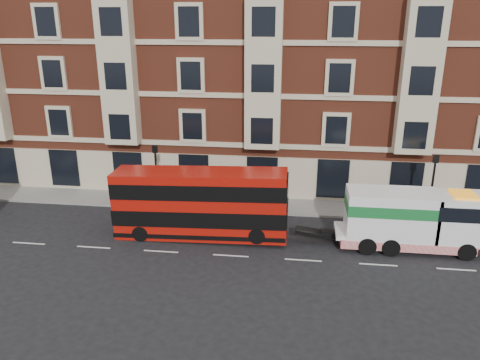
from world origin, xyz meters
TOP-DOWN VIEW (x-y plane):
  - ground at (0.00, 0.00)m, footprint 120.00×120.00m
  - sidewalk at (0.00, 7.50)m, footprint 90.00×3.00m
  - victorian_terrace at (0.50, 15.00)m, footprint 45.00×12.00m
  - lamp_post_west at (-6.00, 6.20)m, footprint 0.35×0.15m
  - lamp_post_east at (12.00, 6.20)m, footprint 0.35×0.15m
  - double_decker_bus at (-2.11, 2.20)m, footprint 10.23×2.35m
  - tow_truck at (9.94, 2.20)m, footprint 8.18×2.42m
  - pedestrian at (-5.67, 6.15)m, footprint 0.78×0.63m

SIDE VIEW (x-z plane):
  - ground at x=0.00m, z-range 0.00..0.00m
  - sidewalk at x=0.00m, z-range 0.00..0.15m
  - pedestrian at x=-5.67m, z-range 0.15..2.03m
  - tow_truck at x=9.94m, z-range 0.10..3.51m
  - double_decker_bus at x=-2.11m, z-range 0.12..4.26m
  - lamp_post_west at x=-6.00m, z-range 0.50..4.85m
  - lamp_post_east at x=12.00m, z-range 0.50..4.85m
  - victorian_terrace at x=0.50m, z-range -0.13..20.27m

